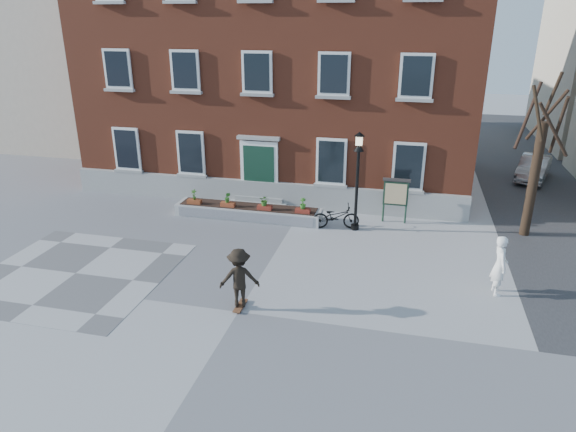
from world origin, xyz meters
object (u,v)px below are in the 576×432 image
(parked_car, at_px, (534,168))
(bystander, at_px, (500,265))
(notice_board, at_px, (396,193))
(skateboarder, at_px, (239,278))
(bicycle, at_px, (336,217))
(lamp_post, at_px, (358,168))

(parked_car, height_order, bystander, bystander)
(parked_car, xyz_separation_m, notice_board, (-6.75, -7.86, 0.64))
(parked_car, relative_size, notice_board, 2.02)
(parked_car, relative_size, skateboarder, 2.03)
(parked_car, relative_size, bystander, 2.00)
(bicycle, xyz_separation_m, skateboarder, (-1.77, -6.67, 0.47))
(bystander, height_order, lamp_post, lamp_post)
(parked_car, height_order, skateboarder, skateboarder)
(bicycle, xyz_separation_m, parked_car, (8.99, 9.05, 0.13))
(bystander, relative_size, skateboarder, 1.01)
(bystander, distance_m, lamp_post, 6.49)
(bicycle, xyz_separation_m, notice_board, (2.24, 1.19, 0.77))
(parked_car, height_order, notice_board, notice_board)
(bicycle, bearing_deg, bystander, -139.31)
(notice_board, bearing_deg, lamp_post, -142.36)
(lamp_post, relative_size, skateboarder, 2.11)
(bicycle, bearing_deg, lamp_post, -99.50)
(bystander, bearing_deg, notice_board, 24.65)
(bicycle, xyz_separation_m, lamp_post, (0.77, 0.05, 2.05))
(lamp_post, xyz_separation_m, skateboarder, (-2.55, -6.73, -1.58))
(bicycle, relative_size, notice_board, 1.00)
(bicycle, bearing_deg, skateboarder, 151.72)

